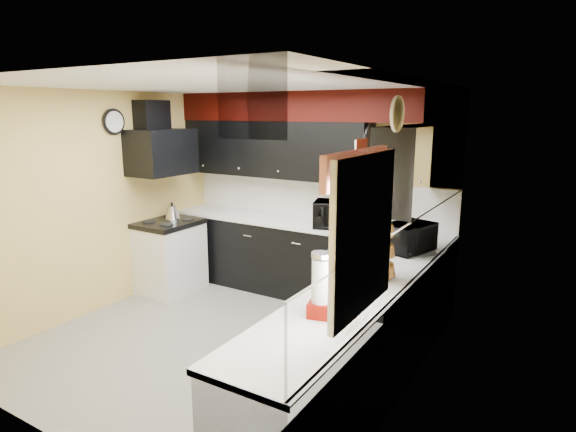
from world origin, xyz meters
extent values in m
plane|color=gray|center=(0.00, 0.00, 0.00)|extent=(3.60, 3.60, 0.00)
cube|color=#E0C666|center=(0.00, 1.80, 1.25)|extent=(3.60, 0.06, 2.50)
cube|color=#E0C666|center=(1.80, 0.00, 1.25)|extent=(0.06, 3.60, 2.50)
cube|color=#E0C666|center=(-1.80, 0.00, 1.25)|extent=(0.06, 3.60, 2.50)
cube|color=white|center=(0.00, 0.00, 2.50)|extent=(3.60, 3.60, 0.06)
cube|color=black|center=(0.00, 1.50, 0.45)|extent=(3.60, 0.60, 0.90)
cube|color=black|center=(1.50, -0.30, 0.45)|extent=(0.60, 3.00, 0.90)
cube|color=white|center=(0.00, 1.50, 0.92)|extent=(3.62, 0.64, 0.04)
cube|color=white|center=(1.50, -0.30, 0.92)|extent=(0.64, 3.02, 0.04)
cube|color=white|center=(0.00, 1.79, 1.19)|extent=(3.60, 0.02, 0.50)
cube|color=white|center=(1.79, 0.00, 1.19)|extent=(0.02, 3.60, 0.50)
cube|color=black|center=(-0.50, 1.62, 1.80)|extent=(2.60, 0.35, 0.70)
cube|color=black|center=(1.62, 0.90, 1.80)|extent=(0.35, 1.80, 0.70)
cube|color=black|center=(0.00, 1.62, 2.33)|extent=(3.60, 0.36, 0.35)
cube|color=black|center=(1.62, -0.18, 2.33)|extent=(0.36, 3.24, 0.35)
cube|color=white|center=(-1.50, 0.75, 0.43)|extent=(0.60, 0.75, 0.86)
cube|color=black|center=(-1.50, 0.75, 0.89)|extent=(0.62, 0.77, 0.06)
cube|color=black|center=(-1.55, 0.75, 1.78)|extent=(0.50, 0.78, 0.55)
cube|color=black|center=(-1.68, 0.75, 2.20)|extent=(0.24, 0.40, 0.40)
cube|color=red|center=(1.73, -0.90, 1.95)|extent=(0.04, 0.88, 0.20)
cube|color=white|center=(0.83, 1.30, 1.80)|extent=(0.03, 0.26, 0.35)
imported|color=black|center=(0.49, 1.47, 1.09)|extent=(0.64, 0.59, 0.31)
imported|color=black|center=(1.51, 0.94, 1.08)|extent=(0.46, 0.57, 0.27)
cylinder|color=silver|center=(1.10, 1.45, 1.01)|extent=(0.16, 0.16, 0.14)
cube|color=black|center=(0.95, 1.46, 1.03)|extent=(0.10, 0.13, 0.19)
camera|label=1|loc=(2.83, -3.50, 2.27)|focal=30.00mm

